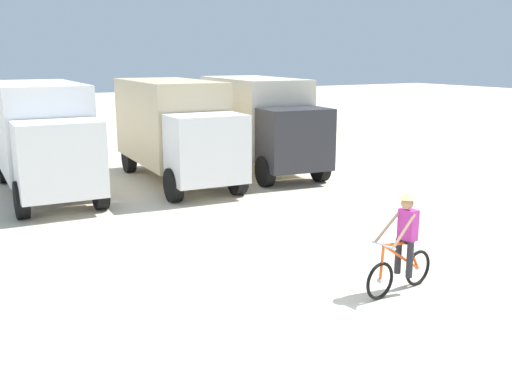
{
  "coord_description": "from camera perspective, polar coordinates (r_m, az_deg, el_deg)",
  "views": [
    {
      "loc": [
        -6.14,
        -7.08,
        4.18
      ],
      "look_at": [
        0.34,
        4.4,
        1.1
      ],
      "focal_mm": 41.26,
      "sensor_mm": 36.0,
      "label": 1
    }
  ],
  "objects": [
    {
      "name": "box_truck_avon_van",
      "position": [
        19.03,
        -19.99,
        5.41
      ],
      "size": [
        2.59,
        6.82,
        3.35
      ],
      "color": "white",
      "rests_on": "ground"
    },
    {
      "name": "cyclist_orange_shirt",
      "position": [
        10.84,
        14.08,
        -5.18
      ],
      "size": [
        1.72,
        0.53,
        1.82
      ],
      "color": "black",
      "rests_on": "ground"
    },
    {
      "name": "box_truck_cream_rv",
      "position": [
        21.72,
        0.38,
        7.06
      ],
      "size": [
        3.02,
        6.95,
        3.35
      ],
      "color": "beige",
      "rests_on": "ground"
    },
    {
      "name": "ground_plane",
      "position": [
        10.26,
        10.66,
        -11.13
      ],
      "size": [
        120.0,
        120.0,
        0.0
      ],
      "primitive_type": "plane",
      "color": "beige"
    },
    {
      "name": "box_truck_tan_camper",
      "position": [
        19.86,
        -7.88,
        6.36
      ],
      "size": [
        2.69,
        6.86,
        3.35
      ],
      "color": "#CCB78E",
      "rests_on": "ground"
    }
  ]
}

